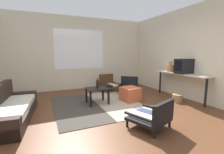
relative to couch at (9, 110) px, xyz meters
name	(u,v)px	position (x,y,z in m)	size (l,w,h in m)	color
ground_plane	(112,116)	(2.01, -0.67, -0.22)	(7.80, 7.80, 0.00)	#56331E
far_wall_with_window	(80,53)	(2.01, 2.39, 1.13)	(5.60, 0.13, 2.70)	beige
side_wall_right	(192,53)	(4.67, -0.37, 1.13)	(0.12, 6.60, 2.70)	beige
area_rug	(98,105)	(1.97, 0.19, -0.22)	(2.20, 2.38, 0.01)	#38332D
couch	(9,110)	(0.00, 0.00, 0.00)	(0.87, 2.03, 0.71)	black
coffee_table	(97,91)	(1.98, 0.28, 0.12)	(0.56, 0.50, 0.43)	black
armchair_by_window	(108,84)	(2.86, 1.60, 0.03)	(0.62, 0.64, 0.58)	#472D19
armchair_striped_foreground	(152,116)	(2.43, -1.48, 0.02)	(0.81, 0.82, 0.54)	black
armchair_corner	(129,86)	(3.35, 0.96, 0.03)	(0.80, 0.79, 0.55)	black
ottoman_orange	(130,94)	(2.94, 0.16, -0.03)	(0.48, 0.48, 0.39)	#BC5633
console_shelf	(180,76)	(4.39, -0.26, 0.48)	(0.38, 1.79, 0.78)	beige
crt_television	(184,66)	(4.38, -0.38, 0.77)	(0.46, 0.33, 0.42)	black
clay_vase	(170,68)	(4.39, 0.15, 0.68)	(0.22, 0.22, 0.32)	#A87047
glass_bottle	(97,84)	(2.02, 0.34, 0.32)	(0.07, 0.07, 0.26)	black
wicker_basket	(177,98)	(4.11, -0.47, -0.12)	(0.27, 0.27, 0.21)	#9E7A4C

